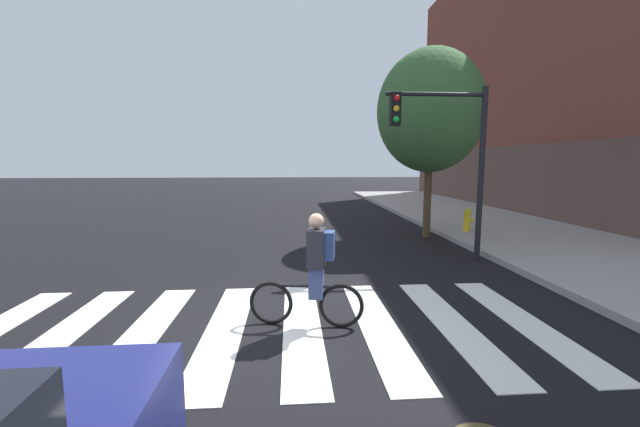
% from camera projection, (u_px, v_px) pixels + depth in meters
% --- Properties ---
extents(ground_plane, '(120.00, 120.00, 0.00)m').
position_uv_depth(ground_plane, '(252.00, 329.00, 5.68)').
color(ground_plane, black).
extents(crosswalk_stripes, '(8.42, 3.69, 0.01)m').
position_uv_depth(crosswalk_stripes, '(264.00, 328.00, 5.69)').
color(crosswalk_stripes, silver).
rests_on(crosswalk_stripes, ground).
extents(cyclist, '(1.69, 0.42, 1.69)m').
position_uv_depth(cyclist, '(314.00, 271.00, 5.68)').
color(cyclist, black).
rests_on(cyclist, ground).
extents(traffic_light_near, '(2.47, 0.28, 4.20)m').
position_uv_depth(traffic_light_near, '(449.00, 144.00, 9.30)').
color(traffic_light_near, black).
rests_on(traffic_light_near, ground).
extents(fire_hydrant, '(0.33, 0.22, 0.78)m').
position_uv_depth(fire_hydrant, '(467.00, 220.00, 12.91)').
color(fire_hydrant, gold).
rests_on(fire_hydrant, sidewalk).
extents(street_tree_near, '(3.35, 3.35, 5.95)m').
position_uv_depth(street_tree_near, '(430.00, 111.00, 12.25)').
color(street_tree_near, '#4C3823').
rests_on(street_tree_near, ground).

